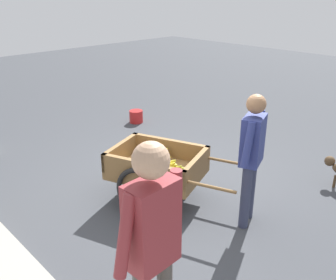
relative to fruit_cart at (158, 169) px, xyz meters
name	(u,v)px	position (x,y,z in m)	size (l,w,h in m)	color
ground_plane	(175,187)	(0.07, -0.37, -0.43)	(24.00, 24.00, 0.00)	#3D3F44
fruit_cart	(158,169)	(0.00, 0.00, 0.00)	(1.81, 1.28, 0.69)	olive
vendor_person	(252,150)	(-1.06, -0.40, 0.47)	(0.31, 0.57, 1.53)	#333851
plastic_bucket	(136,116)	(2.47, -1.69, -0.31)	(0.27, 0.27, 0.24)	#B21E1E
bystander_person	(152,240)	(-1.58, 1.51, 0.60)	(0.23, 0.57, 1.72)	#4C4742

